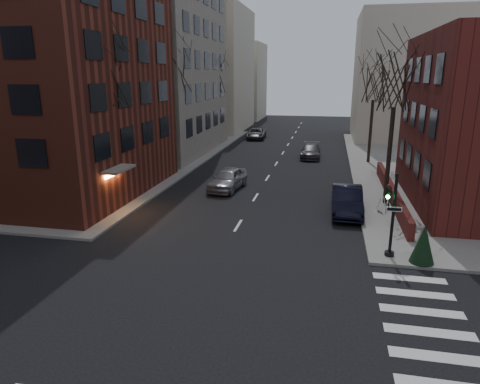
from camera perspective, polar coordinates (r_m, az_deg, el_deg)
name	(u,v)px	position (r m, az deg, el deg)	size (l,w,h in m)	color
ground	(159,353)	(14.61, -10.75, -20.39)	(160.00, 160.00, 0.00)	black
sidewalk_far_left	(16,152)	(53.72, -27.66, 4.72)	(44.00, 44.00, 0.15)	gray
building_left_brick	(33,66)	(34.09, -25.87, 14.86)	(15.00, 15.00, 18.00)	maroon
building_left_tan	(124,20)	(50.19, -15.24, 21.30)	(18.00, 18.00, 28.00)	gray
low_wall_right	(391,192)	(31.18, 19.51, 0.01)	(0.35, 16.00, 1.00)	#571D19
building_distant_la	(201,70)	(68.78, -5.26, 15.87)	(14.00, 16.00, 18.00)	beige
building_distant_ra	(411,78)	(61.68, 21.87, 13.98)	(14.00, 14.00, 16.00)	beige
building_distant_lb	(237,82)	(84.76, -0.45, 14.50)	(10.00, 12.00, 14.00)	beige
traffic_signal	(391,221)	(21.13, 19.51, -3.61)	(0.76, 0.44, 4.00)	black
tree_left_a	(104,74)	(28.35, -17.68, 14.75)	(4.18, 4.18, 10.26)	#2D231C
tree_left_b	(173,69)	(39.30, -8.96, 15.93)	(4.40, 4.40, 10.80)	#2D231C
tree_left_c	(214,78)	(52.65, -3.43, 14.97)	(3.96, 3.96, 9.72)	#2D231C
tree_right_a	(396,81)	(29.11, 20.09, 13.67)	(3.96, 3.96, 9.72)	#2D231C
tree_right_b	(374,84)	(43.03, 17.48, 13.61)	(3.74, 3.74, 9.18)	#2D231C
streetlamp_near	(165,128)	(35.60, -9.99, 8.40)	(0.36, 0.36, 6.28)	black
streetlamp_far	(224,109)	(54.60, -2.19, 11.02)	(0.36, 0.36, 6.28)	black
parked_sedan	(347,201)	(27.49, 14.05, -1.12)	(1.81, 5.20, 1.71)	black
car_lane_silver	(228,179)	(32.35, -1.65, 1.77)	(1.94, 4.82, 1.64)	#9C9BA1
car_lane_gray	(311,151)	(45.28, 9.40, 5.40)	(2.00, 4.91, 1.42)	#3C3C40
car_lane_far	(256,134)	(58.05, 2.19, 7.79)	(2.34, 5.07, 1.41)	#3F3E43
sandwich_board	(382,204)	(28.29, 18.40, -1.55)	(0.39, 0.55, 0.88)	white
evergreen_shrub	(423,244)	(21.21, 23.25, -6.37)	(1.09, 1.09, 1.82)	black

